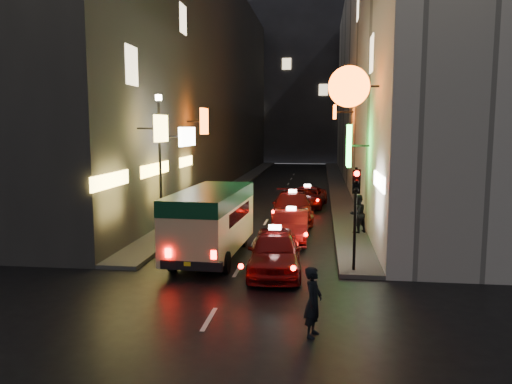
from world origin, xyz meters
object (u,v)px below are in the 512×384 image
at_px(minibus, 211,215).
at_px(taxi_near, 275,248).
at_px(pedestrian_crossing, 313,297).
at_px(traffic_light, 356,197).
at_px(lamp_post, 160,156).

xyz_separation_m(minibus, taxi_near, (2.58, -1.64, -0.78)).
bearing_deg(pedestrian_crossing, traffic_light, 1.60).
bearing_deg(lamp_post, minibus, -45.11).
distance_m(taxi_near, pedestrian_crossing, 5.30).
height_order(taxi_near, traffic_light, traffic_light).
xyz_separation_m(taxi_near, traffic_light, (2.69, 0.05, 1.81)).
distance_m(traffic_light, lamp_post, 9.42).
relative_size(minibus, taxi_near, 1.10).
xyz_separation_m(minibus, lamp_post, (-2.93, 2.94, 2.07)).
xyz_separation_m(pedestrian_crossing, lamp_post, (-6.90, 9.70, 2.76)).
distance_m(taxi_near, lamp_post, 7.71).
bearing_deg(lamp_post, taxi_near, -39.74).
bearing_deg(minibus, pedestrian_crossing, -59.56).
distance_m(minibus, traffic_light, 5.60).
xyz_separation_m(taxi_near, pedestrian_crossing, (1.39, -5.12, 0.09)).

